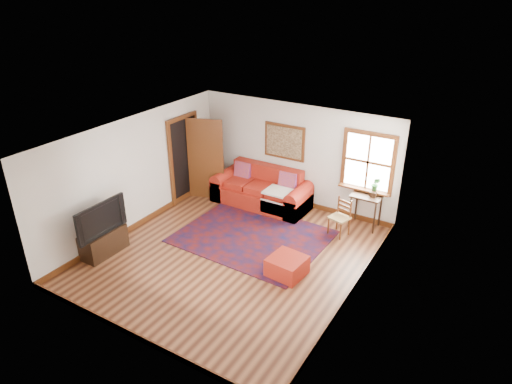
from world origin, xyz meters
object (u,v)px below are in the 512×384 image
Objects in this scene: media_cabinet at (104,242)px; red_leather_sofa at (262,192)px; red_ottoman at (287,266)px; side_table at (366,200)px; ladder_back_chair at (341,216)px.

red_leather_sofa is at bearing 65.48° from media_cabinet.
side_table is at bearing 81.32° from red_ottoman.
ladder_back_chair is at bearing 39.90° from media_cabinet.
red_leather_sofa is at bearing -175.15° from side_table.
side_table reaches higher than media_cabinet.
red_ottoman is 1.97m from ladder_back_chair.
red_leather_sofa is 3.74× the size of red_ottoman.
media_cabinet is (-3.51, -1.25, 0.08)m from red_ottoman.
ladder_back_chair is at bearing -9.78° from red_leather_sofa.
ladder_back_chair is at bearing -120.17° from side_table.
red_ottoman is 0.77× the size of ladder_back_chair.
media_cabinet reaches higher than red_ottoman.
red_leather_sofa reaches higher than media_cabinet.
red_ottoman is (1.89, -2.31, -0.13)m from red_leather_sofa.
red_leather_sofa is 2.56m from side_table.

